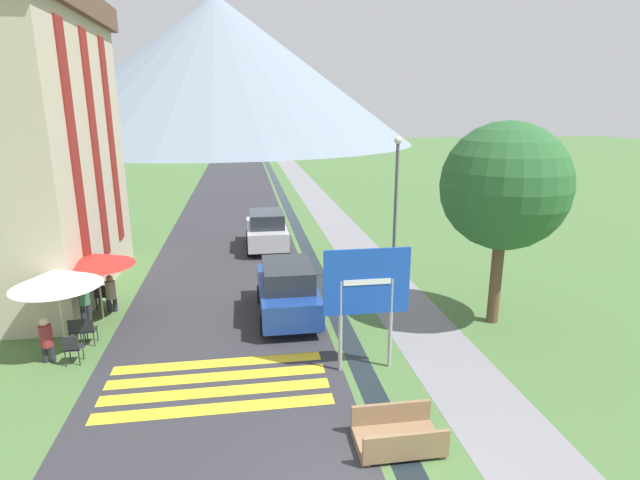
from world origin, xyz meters
TOP-DOWN VIEW (x-y plane):
  - ground_plane at (0.00, 20.00)m, footprint 160.00×160.00m
  - road at (-2.50, 30.00)m, footprint 6.40×60.00m
  - footpath at (3.60, 30.00)m, footprint 2.20×60.00m
  - drainage_channel at (1.20, 30.00)m, footprint 0.60×60.00m
  - crosswalk_marking at (-2.50, 4.44)m, footprint 5.44×2.54m
  - mountain_distant at (-5.43, 90.19)m, footprint 70.44×70.44m
  - hotel_building at (-9.39, 12.00)m, footprint 5.71×8.87m
  - road_sign at (1.28, 4.65)m, footprint 2.20×0.11m
  - footbridge at (1.20, 1.54)m, footprint 1.70×1.10m
  - parked_car_near at (-0.40, 8.33)m, footprint 1.89×4.16m
  - parked_car_far at (-0.67, 16.50)m, footprint 1.95×3.98m
  - cafe_chair_near_left at (-6.21, 7.12)m, footprint 0.40×0.40m
  - cafe_chair_far_left at (-6.52, 9.88)m, footprint 0.40×0.40m
  - cafe_chair_far_right at (-6.54, 9.87)m, footprint 0.40×0.40m
  - cafe_chair_near_right at (-6.48, 7.10)m, footprint 0.40×0.40m
  - cafe_chair_nearest at (-6.29, 6.02)m, footprint 0.40×0.40m
  - cafe_umbrella_front_white at (-6.72, 6.75)m, footprint 2.32×2.32m
  - cafe_umbrella_middle_red at (-6.32, 9.04)m, footprint 2.33×2.33m
  - person_seated_near at (-6.99, 6.27)m, footprint 0.32×0.32m
  - person_standing_terrace at (-6.50, 8.04)m, footprint 0.32×0.32m
  - person_seated_far at (-6.15, 9.59)m, footprint 0.32×0.32m
  - streetlamp at (3.82, 10.62)m, footprint 0.28×0.28m
  - tree_by_path at (5.98, 6.92)m, footprint 3.81×3.81m

SIDE VIEW (x-z plane):
  - ground_plane at x=0.00m, z-range 0.00..0.00m
  - drainage_channel at x=1.20m, z-range 0.00..0.00m
  - road at x=-2.50m, z-range 0.00..0.01m
  - footpath at x=3.60m, z-range 0.00..0.01m
  - crosswalk_marking at x=-2.50m, z-range 0.00..0.01m
  - footbridge at x=1.20m, z-range -0.10..0.55m
  - cafe_chair_near_left at x=-6.21m, z-range 0.09..0.94m
  - cafe_chair_far_left at x=-6.52m, z-range 0.09..0.94m
  - cafe_chair_far_right at x=-6.54m, z-range 0.09..0.94m
  - cafe_chair_near_right at x=-6.48m, z-range 0.09..0.94m
  - cafe_chair_nearest at x=-6.29m, z-range 0.09..0.94m
  - person_seated_near at x=-6.99m, z-range 0.07..1.33m
  - person_seated_far at x=-6.15m, z-range 0.07..1.34m
  - parked_car_far at x=-0.67m, z-range 0.00..1.82m
  - parked_car_near at x=-0.40m, z-range 0.00..1.82m
  - person_standing_terrace at x=-6.50m, z-range 0.14..1.83m
  - cafe_umbrella_middle_red at x=-6.32m, z-range 0.89..3.08m
  - road_sign at x=1.28m, z-range 0.53..3.79m
  - cafe_umbrella_front_white at x=-6.72m, z-range 0.98..3.42m
  - streetlamp at x=3.82m, z-range 0.49..6.09m
  - tree_by_path at x=5.98m, z-range 1.20..7.44m
  - hotel_building at x=-9.39m, z-range 0.43..10.89m
  - mountain_distant at x=-5.43m, z-range 0.00..25.74m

